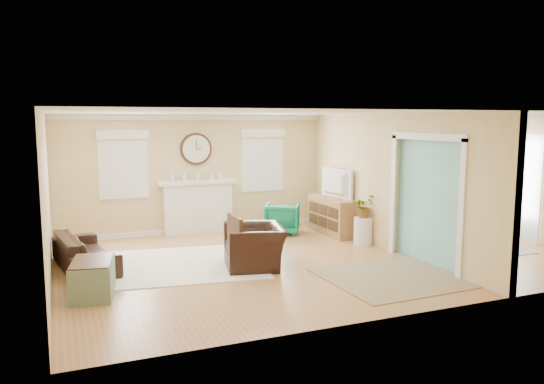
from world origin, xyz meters
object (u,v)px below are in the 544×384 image
object	(u,v)px
eames_chair	(255,246)
green_chair	(282,218)
dining_table	(433,228)
sofa	(85,251)
credenza	(333,216)

from	to	relation	value
eames_chair	green_chair	size ratio (longest dim) A/B	1.48
green_chair	dining_table	distance (m)	3.17
sofa	green_chair	world-z (taller)	green_chair
sofa	dining_table	size ratio (longest dim) A/B	1.17
credenza	dining_table	bearing A→B (deg)	-44.63
sofa	dining_table	world-z (taller)	dining_table
dining_table	eames_chair	bearing A→B (deg)	80.67
green_chair	dining_table	bearing A→B (deg)	171.55
eames_chair	credenza	xyz separation A→B (m)	(2.52, 1.84, 0.05)
eames_chair	credenza	size ratio (longest dim) A/B	0.73
dining_table	green_chair	bearing A→B (deg)	38.31
sofa	eames_chair	distance (m)	2.86
sofa	credenza	bearing A→B (deg)	-89.67
green_chair	credenza	distance (m)	1.11
eames_chair	green_chair	xyz separation A→B (m)	(1.49, 2.28, -0.02)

